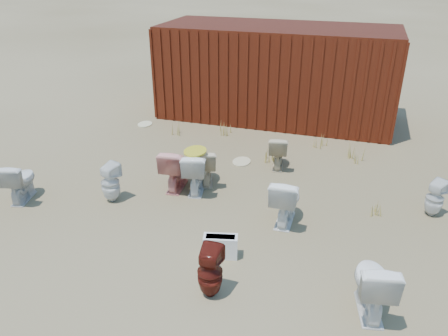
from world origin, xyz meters
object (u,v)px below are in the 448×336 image
(shipping_container, at_px, (277,73))
(toilet_back_e, at_px, (435,198))
(toilet_front_pink, at_px, (176,168))
(toilet_back_beige_left, at_px, (206,165))
(toilet_back_beige_right, at_px, (278,151))
(toilet_back_a, at_px, (110,183))
(toilet_back_yellowlid, at_px, (196,171))
(toilet_front_e, at_px, (372,284))
(toilet_front_a, at_px, (20,181))
(toilet_front_c, at_px, (286,200))
(toilet_front_maroon, at_px, (210,272))
(loose_tank, at_px, (221,246))

(shipping_container, distance_m, toilet_back_e, 5.59)
(toilet_front_pink, bearing_deg, toilet_back_e, 179.99)
(toilet_back_beige_left, xyz_separation_m, toilet_back_beige_right, (1.20, 1.11, -0.01))
(toilet_back_a, height_order, toilet_back_e, toilet_back_a)
(toilet_back_a, bearing_deg, toilet_back_yellowlid, -132.17)
(toilet_front_pink, distance_m, toilet_front_e, 4.21)
(toilet_front_a, height_order, toilet_front_pink, toilet_front_pink)
(toilet_front_c, relative_size, toilet_front_maroon, 1.13)
(shipping_container, relative_size, toilet_back_a, 8.27)
(shipping_container, xyz_separation_m, toilet_front_maroon, (0.63, -7.18, -0.83))
(toilet_front_a, bearing_deg, toilet_back_e, 179.11)
(toilet_front_c, distance_m, loose_tank, 1.44)
(shipping_container, height_order, toilet_back_yellowlid, shipping_container)
(toilet_back_beige_left, relative_size, toilet_back_e, 1.12)
(toilet_front_e, height_order, toilet_back_a, toilet_front_e)
(toilet_front_maroon, xyz_separation_m, toilet_back_yellowlid, (-1.18, 2.57, 0.03))
(toilet_back_e, bearing_deg, toilet_front_c, 57.64)
(toilet_front_a, relative_size, toilet_front_maroon, 1.02)
(toilet_front_c, bearing_deg, toilet_front_maroon, 73.25)
(toilet_front_maroon, height_order, toilet_front_e, toilet_front_e)
(toilet_back_a, relative_size, loose_tank, 1.45)
(toilet_front_a, height_order, toilet_front_e, toilet_front_e)
(toilet_front_pink, bearing_deg, toilet_front_e, 142.58)
(toilet_front_e, xyz_separation_m, toilet_back_beige_left, (-3.09, 2.61, -0.05))
(shipping_container, relative_size, toilet_back_beige_left, 8.22)
(toilet_front_a, height_order, toilet_back_beige_left, toilet_front_a)
(toilet_front_a, relative_size, toilet_back_e, 1.14)
(toilet_front_maroon, xyz_separation_m, toilet_front_e, (1.98, 0.33, 0.05))
(toilet_back_a, bearing_deg, toilet_front_a, 32.14)
(toilet_front_c, xyz_separation_m, toilet_back_e, (2.37, 0.95, -0.09))
(toilet_front_maroon, height_order, loose_tank, toilet_front_maroon)
(shipping_container, distance_m, toilet_back_beige_left, 4.35)
(toilet_back_e, bearing_deg, toilet_front_a, 49.05)
(toilet_front_c, bearing_deg, toilet_back_beige_left, -28.07)
(toilet_back_a, distance_m, toilet_back_beige_right, 3.45)
(toilet_back_a, height_order, toilet_back_yellowlid, toilet_back_yellowlid)
(toilet_front_e, bearing_deg, toilet_back_yellowlid, -46.68)
(toilet_back_beige_left, bearing_deg, toilet_front_maroon, 90.74)
(toilet_front_e, relative_size, toilet_back_beige_right, 1.18)
(toilet_front_c, bearing_deg, shipping_container, -76.85)
(toilet_front_a, distance_m, loose_tank, 3.99)
(toilet_front_c, xyz_separation_m, toilet_front_e, (1.38, -1.70, 0.00))
(toilet_front_e, bearing_deg, toilet_front_maroon, -1.77)
(toilet_front_maroon, distance_m, toilet_back_beige_right, 4.05)
(toilet_front_e, bearing_deg, loose_tank, -24.06)
(toilet_front_pink, relative_size, toilet_back_yellowlid, 1.03)
(shipping_container, relative_size, toilet_front_e, 7.24)
(toilet_front_c, bearing_deg, toilet_front_e, 128.67)
(shipping_container, height_order, toilet_back_e, shipping_container)
(toilet_front_a, distance_m, toilet_back_beige_left, 3.37)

